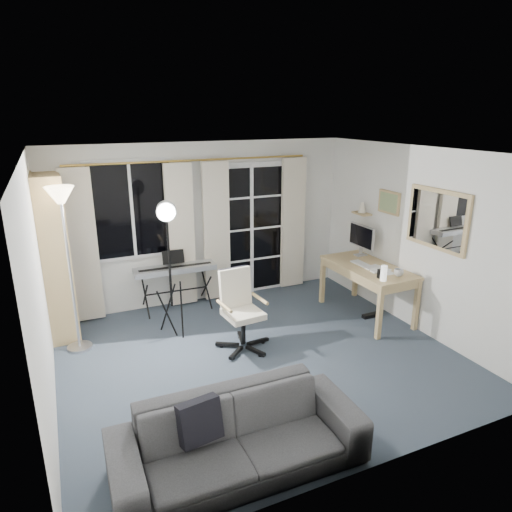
{
  "coord_description": "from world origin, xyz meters",
  "views": [
    {
      "loc": [
        -2.02,
        -4.4,
        2.8
      ],
      "look_at": [
        0.11,
        0.35,
        1.15
      ],
      "focal_mm": 32.0,
      "sensor_mm": 36.0,
      "label": 1
    }
  ],
  "objects_px": {
    "mug": "(399,272)",
    "sofa": "(238,427)",
    "office_chair": "(239,302)",
    "keyboard_piano": "(175,270)",
    "studio_light": "(167,227)",
    "bookshelf": "(53,260)",
    "monitor": "(362,237)",
    "torchiere_lamp": "(63,221)",
    "desk": "(368,272)"
  },
  "relations": [
    {
      "from": "torchiere_lamp",
      "to": "sofa",
      "type": "xyz_separation_m",
      "value": [
        1.05,
        -2.65,
        -1.22
      ]
    },
    {
      "from": "mug",
      "to": "sofa",
      "type": "height_order",
      "value": "mug"
    },
    {
      "from": "keyboard_piano",
      "to": "sofa",
      "type": "bearing_deg",
      "value": -94.07
    },
    {
      "from": "keyboard_piano",
      "to": "monitor",
      "type": "relative_size",
      "value": 2.18
    },
    {
      "from": "monitor",
      "to": "sofa",
      "type": "bearing_deg",
      "value": -141.46
    },
    {
      "from": "desk",
      "to": "sofa",
      "type": "xyz_separation_m",
      "value": [
        -2.78,
        -2.0,
        -0.25
      ]
    },
    {
      "from": "keyboard_piano",
      "to": "office_chair",
      "type": "bearing_deg",
      "value": -69.27
    },
    {
      "from": "torchiere_lamp",
      "to": "office_chair",
      "type": "relative_size",
      "value": 2.04
    },
    {
      "from": "studio_light",
      "to": "mug",
      "type": "distance_m",
      "value": 3.03
    },
    {
      "from": "torchiere_lamp",
      "to": "desk",
      "type": "bearing_deg",
      "value": -9.65
    },
    {
      "from": "studio_light",
      "to": "desk",
      "type": "xyz_separation_m",
      "value": [
        2.68,
        -0.49,
        -0.81
      ]
    },
    {
      "from": "office_chair",
      "to": "monitor",
      "type": "height_order",
      "value": "monitor"
    },
    {
      "from": "studio_light",
      "to": "monitor",
      "type": "xyz_separation_m",
      "value": [
        2.88,
        -0.04,
        -0.43
      ]
    },
    {
      "from": "sofa",
      "to": "office_chair",
      "type": "bearing_deg",
      "value": 68.94
    },
    {
      "from": "monitor",
      "to": "bookshelf",
      "type": "bearing_deg",
      "value": 168.02
    },
    {
      "from": "office_chair",
      "to": "monitor",
      "type": "relative_size",
      "value": 1.83
    },
    {
      "from": "sofa",
      "to": "bookshelf",
      "type": "bearing_deg",
      "value": 111.83
    },
    {
      "from": "bookshelf",
      "to": "keyboard_piano",
      "type": "bearing_deg",
      "value": -1.93
    },
    {
      "from": "keyboard_piano",
      "to": "bookshelf",
      "type": "bearing_deg",
      "value": -178.87
    },
    {
      "from": "desk",
      "to": "sofa",
      "type": "bearing_deg",
      "value": -145.18
    },
    {
      "from": "bookshelf",
      "to": "torchiere_lamp",
      "type": "bearing_deg",
      "value": -74.94
    },
    {
      "from": "sofa",
      "to": "torchiere_lamp",
      "type": "bearing_deg",
      "value": 112.83
    },
    {
      "from": "studio_light",
      "to": "sofa",
      "type": "bearing_deg",
      "value": -78.55
    },
    {
      "from": "monitor",
      "to": "mug",
      "type": "height_order",
      "value": "monitor"
    },
    {
      "from": "bookshelf",
      "to": "sofa",
      "type": "distance_m",
      "value": 3.54
    },
    {
      "from": "torchiere_lamp",
      "to": "keyboard_piano",
      "type": "height_order",
      "value": "torchiere_lamp"
    },
    {
      "from": "torchiere_lamp",
      "to": "monitor",
      "type": "bearing_deg",
      "value": -2.86
    },
    {
      "from": "desk",
      "to": "mug",
      "type": "bearing_deg",
      "value": -79.67
    },
    {
      "from": "keyboard_piano",
      "to": "sofa",
      "type": "distance_m",
      "value": 3.27
    },
    {
      "from": "monitor",
      "to": "sofa",
      "type": "height_order",
      "value": "monitor"
    },
    {
      "from": "office_chair",
      "to": "desk",
      "type": "xyz_separation_m",
      "value": [
        1.99,
        0.07,
        0.08
      ]
    },
    {
      "from": "bookshelf",
      "to": "monitor",
      "type": "distance_m",
      "value": 4.28
    },
    {
      "from": "torchiere_lamp",
      "to": "sofa",
      "type": "distance_m",
      "value": 3.1
    },
    {
      "from": "bookshelf",
      "to": "keyboard_piano",
      "type": "distance_m",
      "value": 1.61
    },
    {
      "from": "bookshelf",
      "to": "sofa",
      "type": "bearing_deg",
      "value": -70.47
    },
    {
      "from": "torchiere_lamp",
      "to": "studio_light",
      "type": "bearing_deg",
      "value": -8.05
    },
    {
      "from": "keyboard_piano",
      "to": "office_chair",
      "type": "relative_size",
      "value": 1.19
    },
    {
      "from": "studio_light",
      "to": "mug",
      "type": "relative_size",
      "value": 14.89
    },
    {
      "from": "torchiere_lamp",
      "to": "mug",
      "type": "xyz_separation_m",
      "value": [
        3.93,
        -1.15,
        -0.81
      ]
    },
    {
      "from": "studio_light",
      "to": "mug",
      "type": "xyz_separation_m",
      "value": [
        2.78,
        -0.99,
        -0.65
      ]
    },
    {
      "from": "sofa",
      "to": "mug",
      "type": "bearing_deg",
      "value": 28.77
    },
    {
      "from": "monitor",
      "to": "mug",
      "type": "bearing_deg",
      "value": -96.78
    },
    {
      "from": "studio_light",
      "to": "mug",
      "type": "height_order",
      "value": "studio_light"
    },
    {
      "from": "studio_light",
      "to": "office_chair",
      "type": "relative_size",
      "value": 1.85
    },
    {
      "from": "keyboard_piano",
      "to": "office_chair",
      "type": "xyz_separation_m",
      "value": [
        0.45,
        -1.32,
        -0.06
      ]
    },
    {
      "from": "keyboard_piano",
      "to": "office_chair",
      "type": "height_order",
      "value": "office_chair"
    },
    {
      "from": "torchiere_lamp",
      "to": "studio_light",
      "type": "distance_m",
      "value": 1.17
    },
    {
      "from": "studio_light",
      "to": "monitor",
      "type": "height_order",
      "value": "studio_light"
    },
    {
      "from": "office_chair",
      "to": "keyboard_piano",
      "type": "bearing_deg",
      "value": 103.68
    },
    {
      "from": "torchiere_lamp",
      "to": "keyboard_piano",
      "type": "relative_size",
      "value": 1.71
    }
  ]
}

